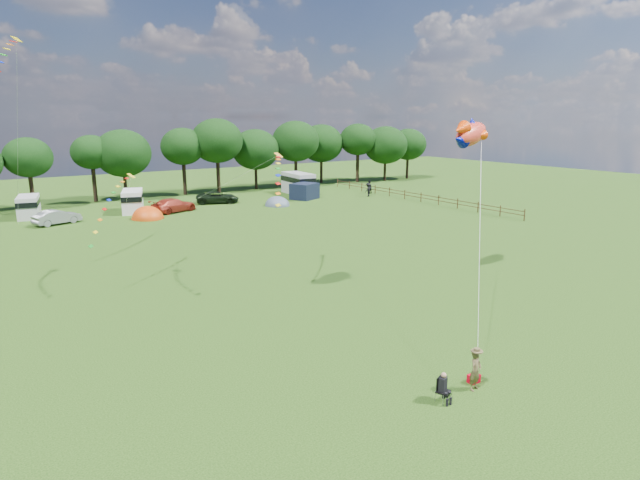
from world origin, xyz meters
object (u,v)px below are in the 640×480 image
kite_flyer (475,371)px  tent_orange (148,218)px  car_c (174,205)px  campervan_d (298,183)px  walker_a (369,187)px  campervan_b (29,206)px  car_d (217,197)px  fish_kite (469,134)px  tent_greyblue (277,205)px  car_b (57,217)px  campervan_c (133,200)px  walker_b (368,190)px  camp_chair (442,384)px

kite_flyer → tent_orange: bearing=78.4°
car_c → kite_flyer: kite_flyer is taller
campervan_d → kite_flyer: campervan_d is taller
kite_flyer → walker_a: (31.23, 45.27, 0.09)m
campervan_b → car_c: bearing=-100.9°
car_d → fish_kite: 39.53m
car_c → fish_kite: fish_kite is taller
campervan_b → tent_orange: bearing=-116.5°
tent_orange → tent_greyblue: bearing=-0.9°
car_b → campervan_d: 31.69m
campervan_c → tent_greyblue: size_ratio=1.65×
car_d → walker_a: size_ratio=2.96×
car_b → walker_a: walker_a is taller
tent_greyblue → campervan_d: bearing=44.3°
car_d → tent_orange: size_ratio=1.45×
campervan_c → walker_a: bearing=-78.5°
tent_orange → fish_kite: (10.88, -33.08, 9.39)m
campervan_c → tent_greyblue: (15.62, -5.23, -1.29)m
campervan_b → fish_kite: size_ratio=1.23×
campervan_d → tent_orange: (-22.88, -7.00, -1.54)m
car_d → campervan_b: size_ratio=1.06×
car_c → fish_kite: 37.13m
campervan_c → tent_orange: bearing=-161.0°
campervan_c → walker_b: (29.55, -5.31, -0.40)m
campervan_c → fish_kite: fish_kite is taller
tent_orange → camp_chair: size_ratio=3.06×
car_d → camp_chair: 50.37m
tent_greyblue → fish_kite: 34.47m
car_d → camp_chair: (-11.94, -48.94, -0.01)m
campervan_c → camp_chair: bearing=-164.4°
car_d → walker_b: walker_b is taller
fish_kite → walker_b: fish_kite is taller
campervan_b → campervan_d: 33.14m
campervan_d → walker_b: size_ratio=3.34×
tent_greyblue → car_c: bearing=168.0°
campervan_b → camp_chair: (8.53, -51.11, -0.53)m
car_d → camp_chair: size_ratio=4.44×
campervan_b → camp_chair: size_ratio=4.18×
camp_chair → car_b: bearing=75.8°
car_c → camp_chair: bearing=153.4°
car_d → walker_b: (19.19, -5.80, 0.19)m
walker_a → kite_flyer: bearing=42.5°
car_c → tent_greyblue: size_ratio=1.58×
camp_chair → car_c: bearing=60.8°
campervan_b → campervan_c: 10.46m
campervan_c → walker_a: size_ratio=3.02×
car_b → camp_chair: car_b is taller
camp_chair → walker_a: 55.92m
car_c → walker_a: walker_a is taller
camp_chair → car_d: bearing=53.8°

